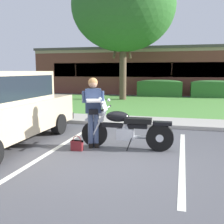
# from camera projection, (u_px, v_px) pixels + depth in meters

# --- Properties ---
(ground_plane) EXTENTS (140.00, 140.00, 0.00)m
(ground_plane) POSITION_uv_depth(u_px,v_px,m) (114.00, 156.00, 5.72)
(ground_plane) COLOR #4C4C51
(curb_strip) EXTENTS (60.00, 0.20, 0.12)m
(curb_strip) POSITION_uv_depth(u_px,v_px,m) (136.00, 125.00, 8.76)
(curb_strip) COLOR #ADA89E
(curb_strip) RESTS_ON ground
(concrete_walk) EXTENTS (60.00, 1.50, 0.08)m
(concrete_walk) POSITION_uv_depth(u_px,v_px,m) (140.00, 121.00, 9.58)
(concrete_walk) COLOR #ADA89E
(concrete_walk) RESTS_ON ground
(grass_lawn) EXTENTS (60.00, 8.54, 0.06)m
(grass_lawn) POSITION_uv_depth(u_px,v_px,m) (152.00, 104.00, 14.39)
(grass_lawn) COLOR #518E3D
(grass_lawn) RESTS_ON ground
(stall_stripe_0) EXTENTS (0.22, 4.40, 0.01)m
(stall_stripe_0) POSITION_uv_depth(u_px,v_px,m) (56.00, 148.00, 6.27)
(stall_stripe_0) COLOR silver
(stall_stripe_0) RESTS_ON ground
(stall_stripe_1) EXTENTS (0.22, 4.40, 0.01)m
(stall_stripe_1) POSITION_uv_depth(u_px,v_px,m) (182.00, 158.00, 5.56)
(stall_stripe_1) COLOR silver
(stall_stripe_1) RESTS_ON ground
(motorcycle) EXTENTS (2.24, 0.82, 1.26)m
(motorcycle) POSITION_uv_depth(u_px,v_px,m) (130.00, 129.00, 6.21)
(motorcycle) COLOR black
(motorcycle) RESTS_ON ground
(rider_person) EXTENTS (0.55, 0.65, 1.70)m
(rider_person) POSITION_uv_depth(u_px,v_px,m) (93.00, 107.00, 6.25)
(rider_person) COLOR black
(rider_person) RESTS_ON ground
(handbag) EXTENTS (0.28, 0.13, 0.36)m
(handbag) POSITION_uv_depth(u_px,v_px,m) (77.00, 144.00, 6.11)
(handbag) COLOR maroon
(handbag) RESTS_ON ground
(shade_tree) EXTENTS (6.30, 6.30, 8.40)m
(shade_tree) POSITION_uv_depth(u_px,v_px,m) (123.00, 7.00, 15.69)
(shade_tree) COLOR brown
(shade_tree) RESTS_ON ground
(hedge_left) EXTENTS (3.16, 0.90, 1.24)m
(hedge_left) POSITION_uv_depth(u_px,v_px,m) (160.00, 88.00, 18.60)
(hedge_left) COLOR #336B2D
(hedge_left) RESTS_ON ground
(hedge_center_left) EXTENTS (2.79, 0.90, 1.24)m
(hedge_center_left) POSITION_uv_depth(u_px,v_px,m) (212.00, 89.00, 17.76)
(hedge_center_left) COLOR #336B2D
(hedge_center_left) RESTS_ON ground
(brick_building) EXTENTS (22.80, 11.46, 3.74)m
(brick_building) POSITION_uv_depth(u_px,v_px,m) (173.00, 71.00, 24.75)
(brick_building) COLOR brown
(brick_building) RESTS_ON ground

